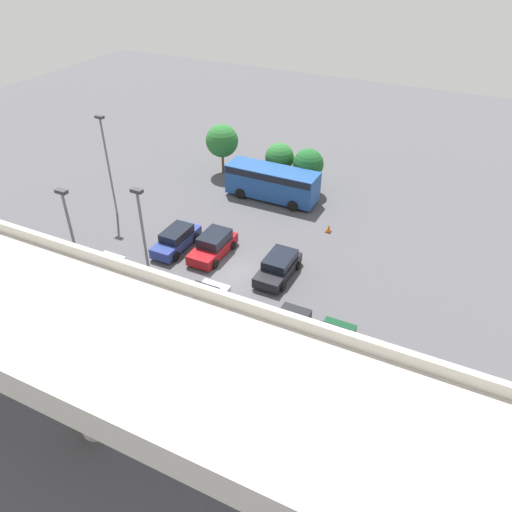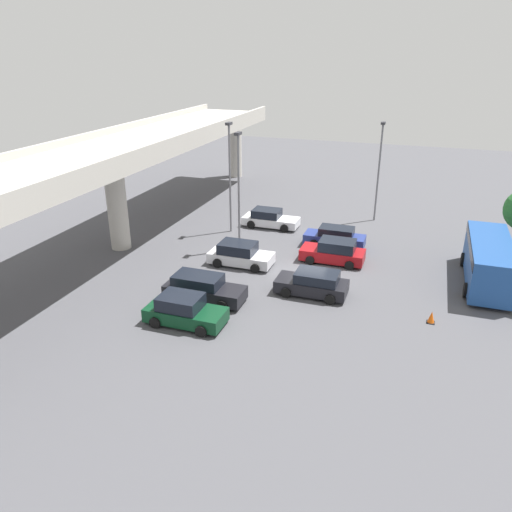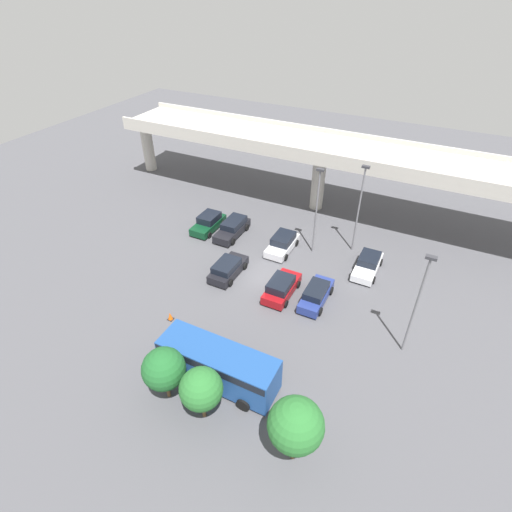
% 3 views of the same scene
% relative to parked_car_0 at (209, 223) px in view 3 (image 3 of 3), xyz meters
% --- Properties ---
extents(ground_plane, '(103.59, 103.59, 0.00)m').
position_rel_parked_car_0_xyz_m(ground_plane, '(8.64, -4.95, -0.78)').
color(ground_plane, '#4C4C51').
extents(highway_overpass, '(49.81, 7.31, 8.16)m').
position_rel_parked_car_0_xyz_m(highway_overpass, '(8.64, 9.71, 5.98)').
color(highway_overpass, '#BCB7AD').
rests_on(highway_overpass, ground_plane).
extents(parked_car_0, '(2.19, 4.45, 1.67)m').
position_rel_parked_car_0_xyz_m(parked_car_0, '(0.00, 0.00, 0.00)').
color(parked_car_0, '#0C381E').
rests_on(parked_car_0, ground_plane).
extents(parked_car_1, '(2.12, 4.88, 1.62)m').
position_rel_parked_car_0_xyz_m(parked_car_1, '(2.85, 0.18, 0.01)').
color(parked_car_1, black).
rests_on(parked_car_1, ground_plane).
extents(parked_car_2, '(2.18, 4.40, 1.52)m').
position_rel_parked_car_0_xyz_m(parked_car_2, '(5.79, -5.93, -0.04)').
color(parked_car_2, black).
rests_on(parked_car_2, ground_plane).
extents(parked_car_3, '(2.23, 4.48, 1.61)m').
position_rel_parked_car_0_xyz_m(parked_car_3, '(8.62, -0.03, -0.01)').
color(parked_car_3, silver).
rests_on(parked_car_3, ground_plane).
extents(parked_car_4, '(2.18, 4.48, 1.67)m').
position_rel_parked_car_0_xyz_m(parked_car_4, '(11.21, -6.18, 0.01)').
color(parked_car_4, maroon).
rests_on(parked_car_4, ground_plane).
extents(parked_car_5, '(1.97, 4.59, 1.58)m').
position_rel_parked_car_0_xyz_m(parked_car_5, '(14.17, -5.70, -0.02)').
color(parked_car_5, navy).
rests_on(parked_car_5, ground_plane).
extents(parked_car_6, '(2.15, 4.72, 1.50)m').
position_rel_parked_car_0_xyz_m(parked_car_6, '(17.00, 0.44, -0.07)').
color(parked_car_6, silver).
rests_on(parked_car_6, ground_plane).
extents(shuttle_bus, '(8.18, 2.81, 2.88)m').
position_rel_parked_car_0_xyz_m(shuttle_bus, '(10.99, -16.15, 0.94)').
color(shuttle_bus, '#1E478C').
rests_on(shuttle_bus, ground_plane).
extents(lamp_post_near_aisle, '(0.70, 0.35, 8.75)m').
position_rel_parked_car_0_xyz_m(lamp_post_near_aisle, '(11.39, 1.07, 4.30)').
color(lamp_post_near_aisle, slate).
rests_on(lamp_post_near_aisle, ground_plane).
extents(lamp_post_mid_lot, '(0.70, 0.35, 8.88)m').
position_rel_parked_car_0_xyz_m(lamp_post_mid_lot, '(14.82, 3.14, 4.37)').
color(lamp_post_mid_lot, slate).
rests_on(lamp_post_mid_lot, ground_plane).
extents(lamp_post_by_overpass, '(0.70, 0.35, 8.52)m').
position_rel_parked_car_0_xyz_m(lamp_post_by_overpass, '(21.68, -7.81, 4.18)').
color(lamp_post_by_overpass, slate).
rests_on(lamp_post_by_overpass, ground_plane).
extents(tree_front_left, '(2.76, 2.76, 4.11)m').
position_rel_parked_car_0_xyz_m(tree_front_left, '(8.68, -18.72, 1.94)').
color(tree_front_left, brown).
rests_on(tree_front_left, ground_plane).
extents(tree_front_right, '(2.65, 2.65, 4.06)m').
position_rel_parked_car_0_xyz_m(tree_front_right, '(11.54, -18.90, 1.95)').
color(tree_front_right, brown).
rests_on(tree_front_right, ground_plane).
extents(tree_front_far_right, '(3.10, 3.10, 4.85)m').
position_rel_parked_car_0_xyz_m(tree_front_far_right, '(17.51, -18.86, 2.52)').
color(tree_front_far_right, brown).
rests_on(tree_front_far_right, ground_plane).
extents(traffic_cone, '(0.44, 0.44, 0.70)m').
position_rel_parked_car_0_xyz_m(traffic_cone, '(4.52, -12.96, -0.45)').
color(traffic_cone, black).
rests_on(traffic_cone, ground_plane).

